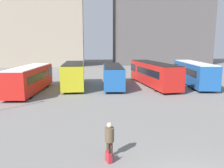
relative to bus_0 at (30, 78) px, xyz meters
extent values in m
cube|color=tan|center=(-8.94, 39.49, 15.23)|extent=(29.66, 16.74, 33.74)
cube|color=#5B5656|center=(29.14, 39.49, 12.74)|extent=(27.54, 13.18, 28.76)
cube|color=red|center=(-0.01, -0.09, -0.04)|extent=(3.59, 10.63, 2.67)
cube|color=black|center=(0.41, 4.16, 0.29)|extent=(2.79, 2.16, 1.01)
cube|color=black|center=(-0.10, -1.02, 0.29)|extent=(3.25, 6.90, 0.80)
cube|color=white|center=(-0.01, -0.09, 1.33)|extent=(3.36, 10.40, 0.08)
cylinder|color=black|center=(0.31, 3.13, -1.17)|extent=(2.55, 1.17, 0.94)
cylinder|color=black|center=(-0.33, -3.31, -1.17)|extent=(2.55, 1.17, 0.94)
cube|color=gold|center=(4.96, 2.30, 0.06)|extent=(2.66, 9.07, 2.86)
cube|color=black|center=(4.93, 6.01, 0.42)|extent=(2.64, 1.69, 1.09)
cube|color=black|center=(4.96, 1.48, 0.42)|extent=(2.66, 5.81, 0.86)
cube|color=black|center=(4.96, 2.30, 1.53)|extent=(2.45, 8.89, 0.08)
cylinder|color=black|center=(4.93, 5.10, -1.15)|extent=(2.49, 0.99, 0.97)
cylinder|color=black|center=(4.98, -0.51, -1.15)|extent=(2.49, 0.99, 0.97)
cube|color=#1E56A3|center=(10.08, 2.26, -0.11)|extent=(3.21, 9.97, 2.49)
cube|color=black|center=(10.40, 6.27, 0.20)|extent=(2.62, 2.00, 0.95)
cube|color=black|center=(10.01, 1.38, 0.20)|extent=(2.96, 6.45, 0.75)
cube|color=black|center=(10.08, 2.26, 1.18)|extent=(3.00, 9.76, 0.08)
cylinder|color=black|center=(10.32, 5.29, -1.12)|extent=(2.42, 1.20, 1.02)
cylinder|color=black|center=(9.83, -0.77, -1.12)|extent=(2.42, 1.20, 1.02)
cube|color=red|center=(15.62, 2.41, 0.04)|extent=(3.62, 12.52, 2.82)
cube|color=black|center=(15.19, 7.46, 0.39)|extent=(2.80, 2.48, 1.07)
cube|color=black|center=(15.71, 1.31, 0.39)|extent=(3.27, 8.09, 0.85)
cube|color=black|center=(15.62, 2.41, 1.49)|extent=(3.39, 12.25, 0.08)
cylinder|color=black|center=(15.30, 6.23, -1.16)|extent=(2.55, 1.16, 0.95)
cylinder|color=black|center=(15.94, -1.40, -1.16)|extent=(2.55, 1.16, 0.95)
cube|color=#1E56A3|center=(21.27, 2.09, 0.04)|extent=(4.03, 11.52, 2.81)
cube|color=black|center=(21.93, 6.67, 0.39)|extent=(2.77, 2.40, 1.07)
cube|color=black|center=(21.13, 1.08, 0.39)|extent=(3.49, 7.50, 0.84)
cube|color=white|center=(21.27, 2.09, 1.48)|extent=(3.80, 11.27, 0.08)
cylinder|color=black|center=(21.77, 5.55, -1.14)|extent=(2.48, 1.30, 0.98)
cylinder|color=black|center=(20.78, -1.38, -1.14)|extent=(2.48, 1.30, 0.98)
cylinder|color=#4C3828|center=(7.57, -16.38, -1.23)|extent=(0.20, 0.20, 0.80)
cylinder|color=#4C3828|center=(7.74, -16.32, -1.23)|extent=(0.20, 0.20, 0.80)
cylinder|color=brown|center=(7.66, -16.35, -0.48)|extent=(0.57, 0.57, 0.70)
sphere|color=beige|center=(7.66, -16.35, 0.00)|extent=(0.26, 0.26, 0.26)
cube|color=#B7232D|center=(7.56, -16.86, -1.38)|extent=(0.31, 0.44, 0.50)
cube|color=black|center=(7.61, -16.99, -1.02)|extent=(0.11, 0.06, 0.23)
camera|label=1|loc=(6.61, -26.27, 3.76)|focal=35.00mm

